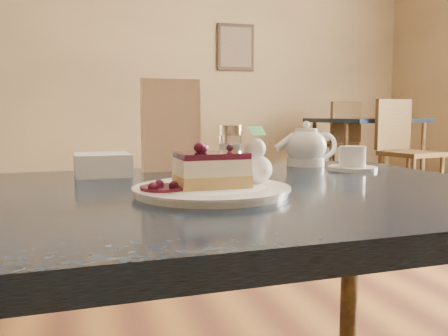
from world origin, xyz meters
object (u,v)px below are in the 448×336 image
object	(u,v)px
cheesecake_slice	(212,170)
bg_table_far_right	(365,186)
dessert_plate	(212,191)
tea_set	(315,150)
main_table	(204,232)

from	to	relation	value
cheesecake_slice	bg_table_far_right	world-z (taller)	bg_table_far_right
dessert_plate	tea_set	size ratio (longest dim) A/B	1.09
tea_set	main_table	bearing A→B (deg)	-140.78
cheesecake_slice	tea_set	xyz separation A→B (m)	(0.35, 0.33, 0.00)
main_table	bg_table_far_right	bearing A→B (deg)	51.76
main_table	bg_table_far_right	distance (m)	4.55
main_table	tea_set	world-z (taller)	tea_set
tea_set	bg_table_far_right	distance (m)	4.14
main_table	dessert_plate	bearing A→B (deg)	-90.00
dessert_plate	tea_set	distance (m)	0.48
main_table	cheesecake_slice	xyz separation A→B (m)	(0.00, -0.05, 0.11)
main_table	tea_set	distance (m)	0.46
cheesecake_slice	main_table	bearing A→B (deg)	90.00
bg_table_far_right	tea_set	bearing A→B (deg)	-137.08
bg_table_far_right	main_table	bearing A→B (deg)	-138.72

